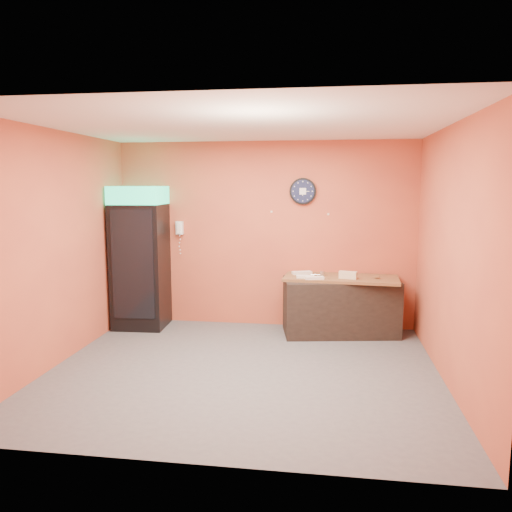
# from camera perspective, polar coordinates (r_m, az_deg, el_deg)

# --- Properties ---
(floor) EXTENTS (4.50, 4.50, 0.00)m
(floor) POSITION_cam_1_polar(r_m,az_deg,el_deg) (5.98, -1.47, -12.96)
(floor) COLOR #47474C
(floor) RESTS_ON ground
(back_wall) EXTENTS (4.50, 0.02, 2.80)m
(back_wall) POSITION_cam_1_polar(r_m,az_deg,el_deg) (7.59, 1.02, 2.46)
(back_wall) COLOR #C55937
(back_wall) RESTS_ON floor
(left_wall) EXTENTS (0.02, 4.00, 2.80)m
(left_wall) POSITION_cam_1_polar(r_m,az_deg,el_deg) (6.40, -21.80, 0.82)
(left_wall) COLOR #C55937
(left_wall) RESTS_ON floor
(right_wall) EXTENTS (0.02, 4.00, 2.80)m
(right_wall) POSITION_cam_1_polar(r_m,az_deg,el_deg) (5.70, 21.38, 0.01)
(right_wall) COLOR #C55937
(right_wall) RESTS_ON floor
(ceiling) EXTENTS (4.50, 4.00, 0.02)m
(ceiling) POSITION_cam_1_polar(r_m,az_deg,el_deg) (5.61, -1.58, 14.77)
(ceiling) COLOR white
(ceiling) RESTS_ON back_wall
(beverage_cooler) EXTENTS (0.78, 0.80, 2.13)m
(beverage_cooler) POSITION_cam_1_polar(r_m,az_deg,el_deg) (7.71, -13.16, -0.36)
(beverage_cooler) COLOR black
(beverage_cooler) RESTS_ON floor
(prep_counter) EXTENTS (1.71, 0.97, 0.80)m
(prep_counter) POSITION_cam_1_polar(r_m,az_deg,el_deg) (7.35, 9.62, -5.74)
(prep_counter) COLOR black
(prep_counter) RESTS_ON floor
(wall_clock) EXTENTS (0.40, 0.06, 0.40)m
(wall_clock) POSITION_cam_1_polar(r_m,az_deg,el_deg) (7.48, 5.38, 7.38)
(wall_clock) COLOR black
(wall_clock) RESTS_ON back_wall
(wall_phone) EXTENTS (0.11, 0.10, 0.20)m
(wall_phone) POSITION_cam_1_polar(r_m,az_deg,el_deg) (7.81, -8.74, 3.19)
(wall_phone) COLOR white
(wall_phone) RESTS_ON back_wall
(butcher_paper) EXTENTS (1.66, 0.83, 0.04)m
(butcher_paper) POSITION_cam_1_polar(r_m,az_deg,el_deg) (7.26, 9.70, -2.50)
(butcher_paper) COLOR brown
(butcher_paper) RESTS_ON prep_counter
(sub_roll_stack) EXTENTS (0.26, 0.15, 0.10)m
(sub_roll_stack) POSITION_cam_1_polar(r_m,az_deg,el_deg) (7.12, 10.46, -2.15)
(sub_roll_stack) COLOR beige
(sub_roll_stack) RESTS_ON butcher_paper
(wrapped_sandwich_left) EXTENTS (0.26, 0.13, 0.04)m
(wrapped_sandwich_left) POSITION_cam_1_polar(r_m,az_deg,el_deg) (7.10, 5.65, -2.36)
(wrapped_sandwich_left) COLOR silver
(wrapped_sandwich_left) RESTS_ON butcher_paper
(wrapped_sandwich_mid) EXTENTS (0.28, 0.17, 0.04)m
(wrapped_sandwich_mid) POSITION_cam_1_polar(r_m,az_deg,el_deg) (7.01, 6.69, -2.51)
(wrapped_sandwich_mid) COLOR silver
(wrapped_sandwich_mid) RESTS_ON butcher_paper
(wrapped_sandwich_right) EXTENTS (0.31, 0.21, 0.04)m
(wrapped_sandwich_right) POSITION_cam_1_polar(r_m,az_deg,el_deg) (7.39, 5.28, -1.92)
(wrapped_sandwich_right) COLOR silver
(wrapped_sandwich_right) RESTS_ON butcher_paper
(kitchen_tool) EXTENTS (0.07, 0.07, 0.07)m
(kitchen_tool) POSITION_cam_1_polar(r_m,az_deg,el_deg) (7.29, 7.61, -1.99)
(kitchen_tool) COLOR silver
(kitchen_tool) RESTS_ON butcher_paper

